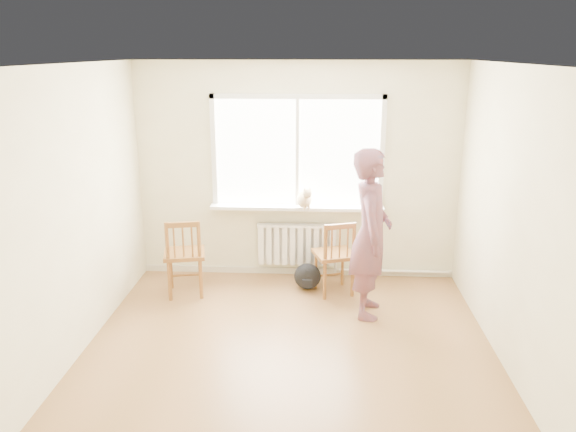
# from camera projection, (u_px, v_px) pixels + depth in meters

# --- Properties ---
(floor) EXTENTS (4.50, 4.50, 0.00)m
(floor) POSITION_uv_depth(u_px,v_px,m) (287.00, 366.00, 5.20)
(floor) COLOR olive
(floor) RESTS_ON ground
(ceiling) EXTENTS (4.50, 4.50, 0.00)m
(ceiling) POSITION_uv_depth(u_px,v_px,m) (287.00, 65.00, 4.43)
(ceiling) COLOR white
(ceiling) RESTS_ON back_wall
(back_wall) EXTENTS (4.00, 0.01, 2.70)m
(back_wall) POSITION_uv_depth(u_px,v_px,m) (297.00, 172.00, 6.97)
(back_wall) COLOR #EDE6BD
(back_wall) RESTS_ON ground
(window) EXTENTS (2.12, 0.05, 1.42)m
(window) POSITION_uv_depth(u_px,v_px,m) (297.00, 148.00, 6.85)
(window) COLOR white
(window) RESTS_ON back_wall
(windowsill) EXTENTS (2.15, 0.22, 0.04)m
(windowsill) POSITION_uv_depth(u_px,v_px,m) (297.00, 207.00, 6.98)
(windowsill) COLOR white
(windowsill) RESTS_ON back_wall
(radiator) EXTENTS (1.00, 0.12, 0.55)m
(radiator) POSITION_uv_depth(u_px,v_px,m) (297.00, 244.00, 7.14)
(radiator) COLOR white
(radiator) RESTS_ON back_wall
(heating_pipe) EXTENTS (1.40, 0.04, 0.04)m
(heating_pipe) POSITION_uv_depth(u_px,v_px,m) (394.00, 271.00, 7.21)
(heating_pipe) COLOR silver
(heating_pipe) RESTS_ON back_wall
(baseboard) EXTENTS (4.00, 0.03, 0.08)m
(baseboard) POSITION_uv_depth(u_px,v_px,m) (297.00, 271.00, 7.33)
(baseboard) COLOR beige
(baseboard) RESTS_ON ground
(chair_left) EXTENTS (0.55, 0.54, 0.95)m
(chair_left) POSITION_uv_depth(u_px,v_px,m) (184.00, 257.00, 6.57)
(chair_left) COLOR #975F2C
(chair_left) RESTS_ON floor
(chair_right) EXTENTS (0.56, 0.55, 0.92)m
(chair_right) POSITION_uv_depth(u_px,v_px,m) (336.00, 257.00, 6.61)
(chair_right) COLOR #975F2C
(chair_right) RESTS_ON floor
(person) EXTENTS (0.50, 0.71, 1.85)m
(person) POSITION_uv_depth(u_px,v_px,m) (371.00, 234.00, 6.00)
(person) COLOR #BF3F40
(person) RESTS_ON floor
(cat) EXTENTS (0.25, 0.42, 0.29)m
(cat) POSITION_uv_depth(u_px,v_px,m) (305.00, 199.00, 6.85)
(cat) COLOR beige
(cat) RESTS_ON windowsill
(backpack) EXTENTS (0.35, 0.27, 0.33)m
(backpack) POSITION_uv_depth(u_px,v_px,m) (307.00, 276.00, 6.83)
(backpack) COLOR black
(backpack) RESTS_ON floor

